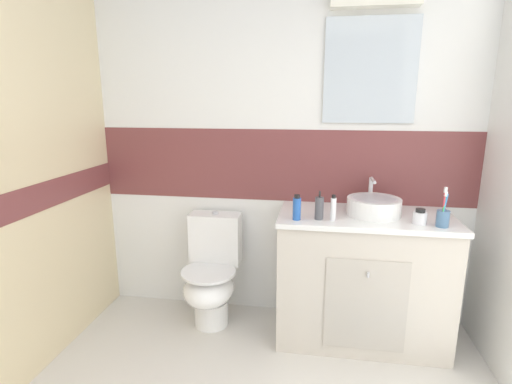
# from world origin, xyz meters

# --- Properties ---
(wall_back_tiled) EXTENTS (3.20, 0.20, 2.50)m
(wall_back_tiled) POSITION_xyz_m (0.01, 2.45, 1.26)
(wall_back_tiled) COLOR white
(wall_back_tiled) RESTS_ON ground_plane
(vanity_cabinet) EXTENTS (1.07, 0.55, 0.85)m
(vanity_cabinet) POSITION_xyz_m (0.56, 2.14, 0.43)
(vanity_cabinet) COLOR beige
(vanity_cabinet) RESTS_ON ground_plane
(sink_basin) EXTENTS (0.33, 0.37, 0.21)m
(sink_basin) POSITION_xyz_m (0.60, 2.14, 0.91)
(sink_basin) COLOR white
(sink_basin) RESTS_ON vanity_cabinet
(toilet) EXTENTS (0.37, 0.50, 0.78)m
(toilet) POSITION_xyz_m (-0.45, 2.16, 0.36)
(toilet) COLOR white
(toilet) RESTS_ON ground_plane
(toothbrush_cup) EXTENTS (0.07, 0.07, 0.23)m
(toothbrush_cup) POSITION_xyz_m (0.96, 1.95, 0.91)
(toothbrush_cup) COLOR #4C7299
(toothbrush_cup) RESTS_ON vanity_cabinet
(soap_dispenser) EXTENTS (0.05, 0.05, 0.18)m
(soap_dispenser) POSITION_xyz_m (0.27, 1.99, 0.92)
(soap_dispenser) COLOR #4C4C51
(soap_dispenser) RESTS_ON vanity_cabinet
(hair_gel_jar) EXTENTS (0.08, 0.08, 0.09)m
(hair_gel_jar) POSITION_xyz_m (0.84, 1.99, 0.89)
(hair_gel_jar) COLOR white
(hair_gel_jar) RESTS_ON vanity_cabinet
(toothpaste_tube_upright) EXTENTS (0.03, 0.03, 0.16)m
(toothpaste_tube_upright) POSITION_xyz_m (0.35, 1.98, 0.92)
(toothpaste_tube_upright) COLOR white
(toothpaste_tube_upright) RESTS_ON vanity_cabinet
(deodorant_spray_can) EXTENTS (0.05, 0.05, 0.15)m
(deodorant_spray_can) POSITION_xyz_m (0.14, 1.96, 0.92)
(deodorant_spray_can) COLOR #2659B2
(deodorant_spray_can) RESTS_ON vanity_cabinet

